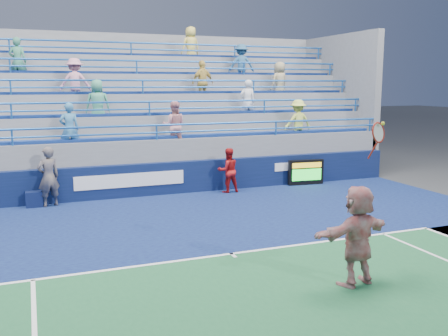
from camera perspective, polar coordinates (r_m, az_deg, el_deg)
name	(u,v)px	position (r m, az deg, el deg)	size (l,w,h in m)	color
ground	(231,255)	(11.16, 0.86, -9.88)	(120.00, 120.00, 0.00)	#333538
sponsor_wall	(159,179)	(17.02, -7.41, -1.23)	(18.00, 0.32, 1.10)	#0A1638
bleacher_stand	(136,138)	(20.51, -10.05, 3.36)	(18.00, 5.60, 6.13)	slate
serve_speed_board	(306,172)	(18.75, 9.34, -0.50)	(1.38, 0.27, 0.95)	black
judge_chair	(34,198)	(16.37, -20.88, -3.18)	(0.49, 0.49, 0.87)	#0C153A
tennis_player	(358,235)	(9.61, 15.02, -7.46)	(1.84, 0.88, 3.05)	silver
line_judge	(48,177)	(16.08, -19.43, -0.96)	(0.68, 0.44, 1.86)	#161D3C
ball_girl	(228,170)	(17.18, 0.47, -0.28)	(0.75, 0.59, 1.55)	#A11213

